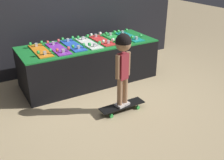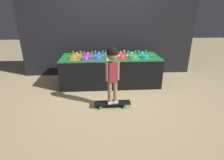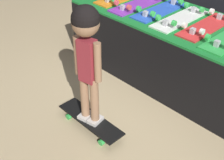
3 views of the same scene
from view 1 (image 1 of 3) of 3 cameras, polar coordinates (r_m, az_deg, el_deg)
name	(u,v)px [view 1 (image 1 of 3)]	position (r m, az deg, el deg)	size (l,w,h in m)	color
ground_plane	(104,92)	(4.20, -1.79, -2.71)	(16.00, 16.00, 0.00)	tan
back_wall	(69,0)	(4.92, -9.37, 16.75)	(4.56, 0.10, 2.54)	black
display_rack	(89,63)	(4.48, -5.00, 3.79)	(2.26, 0.86, 0.67)	black
skateboard_orange_on_rack	(40,50)	(4.13, -15.32, 6.29)	(0.21, 0.68, 0.09)	orange
skateboard_purple_on_rack	(58,48)	(4.16, -11.66, 6.82)	(0.21, 0.68, 0.09)	purple
skateboard_blue_on_rack	(73,45)	(4.28, -8.50, 7.60)	(0.21, 0.68, 0.09)	blue
skateboard_white_on_rack	(89,43)	(4.36, -5.12, 8.09)	(0.21, 0.68, 0.09)	white
skateboard_red_on_rack	(102,40)	(4.50, -2.24, 8.72)	(0.21, 0.68, 0.09)	red
skateboard_green_on_rack	(117,38)	(4.58, 1.04, 9.03)	(0.21, 0.68, 0.09)	green
skateboard_teal_on_rack	(129,36)	(4.73, 3.75, 9.50)	(0.21, 0.68, 0.09)	teal
skateboard_on_floor	(122,106)	(3.69, 2.22, -5.70)	(0.66, 0.18, 0.09)	black
child	(123,57)	(3.37, 2.42, 5.05)	(0.24, 0.21, 1.02)	silver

